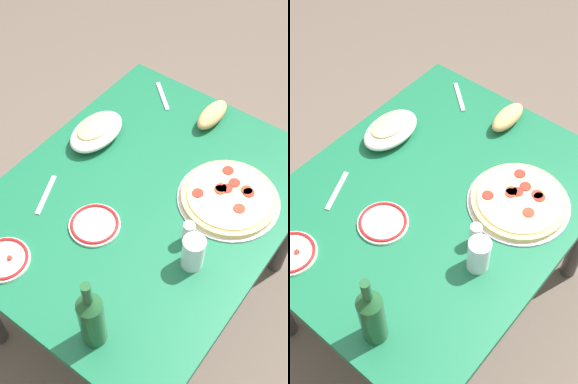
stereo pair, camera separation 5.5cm
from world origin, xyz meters
TOP-DOWN VIEW (x-y plane):
  - ground_plane at (0.00, 0.00)m, footprint 8.00×8.00m
  - dining_table at (0.00, 0.00)m, footprint 1.16×0.91m
  - pepperoni_pizza at (-0.16, 0.24)m, footprint 0.35×0.35m
  - baked_pasta_dish at (-0.12, -0.31)m, footprint 0.24×0.15m
  - wine_bottle at (0.47, 0.18)m, footprint 0.07×0.07m
  - water_glass at (0.12, 0.27)m, footprint 0.07×0.07m
  - side_plate_near at (0.19, -0.06)m, footprint 0.17×0.17m
  - side_plate_far at (0.46, -0.20)m, footprint 0.16×0.16m
  - bread_loaf at (-0.46, -0.01)m, footprint 0.18×0.07m
  - spice_shaker at (0.06, 0.21)m, footprint 0.04×0.04m
  - fork_left at (-0.46, -0.25)m, footprint 0.12×0.14m
  - fork_right at (0.19, -0.27)m, footprint 0.16×0.08m

SIDE VIEW (x-z plane):
  - ground_plane at x=0.00m, z-range 0.00..0.00m
  - dining_table at x=0.00m, z-range 0.25..1.01m
  - fork_left at x=-0.46m, z-range 0.76..0.76m
  - fork_right at x=0.19m, z-range 0.76..0.76m
  - side_plate_near at x=0.19m, z-range 0.76..0.78m
  - side_plate_far at x=0.46m, z-range 0.76..0.78m
  - pepperoni_pizza at x=-0.16m, z-range 0.76..0.79m
  - bread_loaf at x=-0.46m, z-range 0.76..0.83m
  - baked_pasta_dish at x=-0.12m, z-range 0.76..0.84m
  - spice_shaker at x=0.06m, z-range 0.76..0.85m
  - water_glass at x=0.12m, z-range 0.76..0.88m
  - wine_bottle at x=0.47m, z-range 0.73..1.02m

